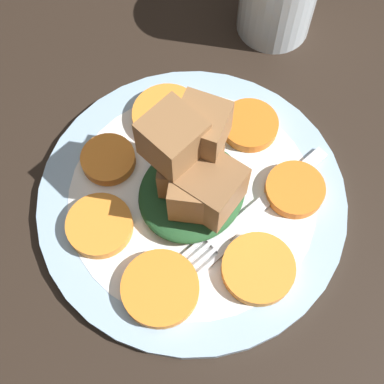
% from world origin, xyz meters
% --- Properties ---
extents(table_slab, '(1.20, 1.20, 0.02)m').
position_xyz_m(table_slab, '(0.00, 0.00, 0.01)').
color(table_slab, black).
rests_on(table_slab, ground).
extents(plate, '(0.27, 0.27, 0.01)m').
position_xyz_m(plate, '(0.00, 0.00, 0.03)').
color(plate, '#99B7D1').
rests_on(plate, table_slab).
extents(carrot_slice_0, '(0.07, 0.07, 0.01)m').
position_xyz_m(carrot_slice_0, '(0.05, 0.07, 0.04)').
color(carrot_slice_0, orange).
rests_on(carrot_slice_0, plate).
extents(carrot_slice_1, '(0.05, 0.05, 0.01)m').
position_xyz_m(carrot_slice_1, '(-0.02, 0.08, 0.04)').
color(carrot_slice_1, orange).
rests_on(carrot_slice_1, plate).
extents(carrot_slice_2, '(0.06, 0.06, 0.01)m').
position_xyz_m(carrot_slice_2, '(-0.07, 0.04, 0.04)').
color(carrot_slice_2, orange).
rests_on(carrot_slice_2, plate).
extents(carrot_slice_3, '(0.06, 0.06, 0.01)m').
position_xyz_m(carrot_slice_3, '(-0.08, -0.03, 0.04)').
color(carrot_slice_3, orange).
rests_on(carrot_slice_3, plate).
extents(carrot_slice_4, '(0.06, 0.06, 0.01)m').
position_xyz_m(carrot_slice_4, '(-0.02, -0.08, 0.04)').
color(carrot_slice_4, orange).
rests_on(carrot_slice_4, plate).
extents(carrot_slice_5, '(0.05, 0.05, 0.01)m').
position_xyz_m(carrot_slice_5, '(0.06, -0.07, 0.04)').
color(carrot_slice_5, orange).
rests_on(carrot_slice_5, plate).
extents(carrot_slice_6, '(0.05, 0.05, 0.01)m').
position_xyz_m(carrot_slice_6, '(0.09, 0.00, 0.04)').
color(carrot_slice_6, orange).
rests_on(carrot_slice_6, plate).
extents(center_pile, '(0.10, 0.09, 0.10)m').
position_xyz_m(center_pile, '(0.00, -0.00, 0.07)').
color(center_pile, '#235128').
rests_on(center_pile, plate).
extents(fork, '(0.18, 0.05, 0.00)m').
position_xyz_m(fork, '(0.01, -0.05, 0.03)').
color(fork, silver).
rests_on(fork, plate).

